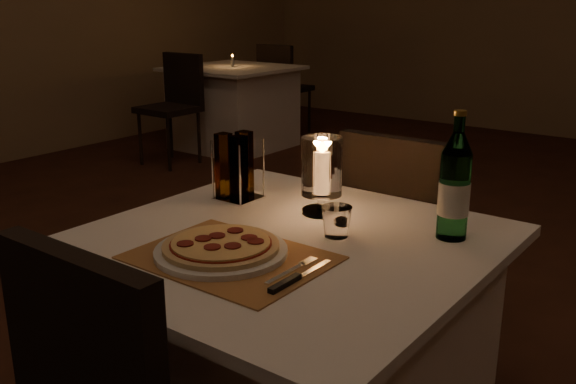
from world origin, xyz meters
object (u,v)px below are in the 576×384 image
Objects in this scene: chair_far at (407,231)px; water_bottle at (454,188)px; plate at (221,251)px; hurricane_candle at (322,169)px; tumbler at (336,222)px; neighbor_table_left at (234,107)px; main_table at (284,364)px; pizza at (221,245)px.

chair_far is 2.73× the size of water_bottle.
hurricane_candle is (0.01, 0.41, 0.12)m from plate.
neighbor_table_left is at bearing 135.25° from tumbler.
plate is at bearing -91.84° from hurricane_candle.
main_table is 3.12× the size of plate.
plate is at bearing -114.51° from pizza.
tumbler is (0.15, 0.28, 0.01)m from pizza.
pizza is (-0.05, -0.89, 0.22)m from chair_far.
water_bottle is at bearing 37.94° from main_table.
neighbor_table_left is at bearing 135.22° from hurricane_candle.
plate is 1.14× the size of pizza.
chair_far is 0.92m from pizza.
water_bottle is 0.38m from hurricane_candle.
main_table is 0.43m from tumbler.
plate is at bearing -105.52° from main_table.
chair_far is 3.86m from neighbor_table_left.
neighbor_table_left is (-2.94, 3.34, -0.39)m from pizza.
tumbler is at bearing -44.06° from hurricane_candle.
water_bottle reaches higher than plate.
main_table is 4.50× the size of hurricane_candle.
tumbler is 0.24× the size of water_bottle.
hurricane_candle is (0.01, 0.41, 0.10)m from pizza.
main_table is 0.55m from hurricane_candle.
pizza is at bearing -105.51° from main_table.
chair_far is 3.21× the size of pizza.
water_bottle reaches higher than main_table.
chair_far reaches higher than plate.
hurricane_candle is at bearing -94.34° from chair_far.
hurricane_candle is (-0.04, -0.49, 0.32)m from chair_far.
tumbler is 4.37m from neighbor_table_left.
plate is at bearing -131.24° from water_bottle.
water_bottle is (0.39, 0.45, 0.12)m from plate.
water_bottle is at bearing 48.76° from plate.
tumbler is 0.36× the size of hurricane_candle.
neighbor_table_left is (-2.95, 2.93, -0.50)m from hurricane_candle.
water_bottle is 1.49× the size of hurricane_candle.
hurricane_candle is at bearing 88.18° from pizza.
main_table is 4.35m from neighbor_table_left.
plate is 0.32m from tumbler.
tumbler is at bearing 61.67° from pizza.
pizza is (0.00, 0.00, 0.02)m from plate.
neighbor_table_left is (-2.99, 3.16, 0.00)m from main_table.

